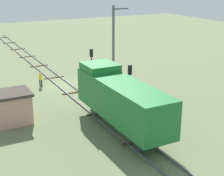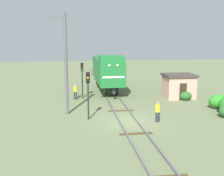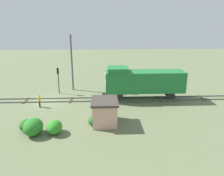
# 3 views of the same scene
# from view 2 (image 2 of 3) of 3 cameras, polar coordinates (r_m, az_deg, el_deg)

# --- Properties ---
(ground_plane) EXTENTS (115.07, 115.07, 0.00)m
(ground_plane) POSITION_cam_2_polar(r_m,az_deg,el_deg) (23.59, 3.19, -6.74)
(ground_plane) COLOR #66704C
(railway_track) EXTENTS (2.40, 76.72, 0.16)m
(railway_track) POSITION_cam_2_polar(r_m,az_deg,el_deg) (23.57, 3.19, -6.57)
(railway_track) COLOR #595960
(railway_track) RESTS_ON ground
(locomotive) EXTENTS (2.90, 11.60, 4.60)m
(locomotive) POSITION_cam_2_polar(r_m,az_deg,el_deg) (36.20, -0.94, 3.85)
(locomotive) COLOR #1E7233
(locomotive) RESTS_ON railway_track
(traffic_signal_near) EXTENTS (0.32, 0.34, 4.05)m
(traffic_signal_near) POSITION_cam_2_polar(r_m,az_deg,el_deg) (23.47, -4.89, 0.25)
(traffic_signal_near) COLOR #262628
(traffic_signal_near) RESTS_ON ground
(traffic_signal_mid) EXTENTS (0.32, 0.34, 4.05)m
(traffic_signal_mid) POSITION_cam_2_polar(r_m,az_deg,el_deg) (31.62, -6.09, 2.90)
(traffic_signal_mid) COLOR #262628
(traffic_signal_mid) RESTS_ON ground
(worker_near_track) EXTENTS (0.38, 0.38, 1.70)m
(worker_near_track) POSITION_cam_2_polar(r_m,az_deg,el_deg) (23.38, 9.27, -4.48)
(worker_near_track) COLOR #262B38
(worker_near_track) RESTS_ON ground
(worker_by_signal) EXTENTS (0.38, 0.38, 1.70)m
(worker_by_signal) POSITION_cam_2_polar(r_m,az_deg,el_deg) (31.54, -7.46, -0.51)
(worker_by_signal) COLOR #262B38
(worker_by_signal) RESTS_ON ground
(catenary_mast) EXTENTS (1.94, 0.28, 8.95)m
(catenary_mast) POSITION_cam_2_polar(r_m,az_deg,el_deg) (25.12, -9.46, 5.21)
(catenary_mast) COLOR #595960
(catenary_mast) RESTS_ON ground
(relay_hut) EXTENTS (3.50, 2.90, 2.74)m
(relay_hut) POSITION_cam_2_polar(r_m,az_deg,el_deg) (32.83, 13.41, 0.43)
(relay_hut) COLOR #D19E8C
(relay_hut) RESTS_ON ground
(bush_near) EXTENTS (1.35, 1.10, 0.98)m
(bush_near) POSITION_cam_2_polar(r_m,az_deg,el_deg) (31.95, 14.72, -1.56)
(bush_near) COLOR #296126
(bush_near) RESTS_ON ground
(bush_far) EXTENTS (1.89, 1.55, 1.37)m
(bush_far) POSITION_cam_2_polar(r_m,az_deg,el_deg) (29.33, 20.78, -2.58)
(bush_far) COLOR #2F8A26
(bush_far) RESTS_ON ground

